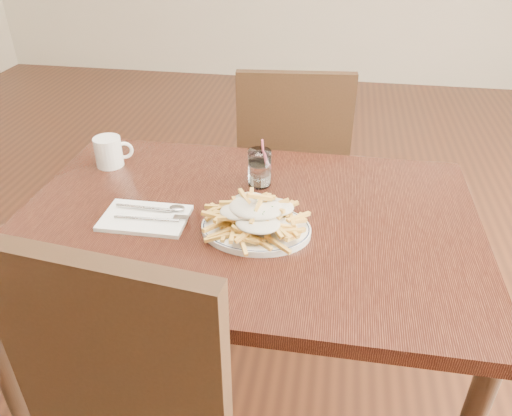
% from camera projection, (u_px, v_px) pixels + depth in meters
% --- Properties ---
extents(floor, '(7.00, 7.00, 0.00)m').
position_uv_depth(floor, '(248.00, 399.00, 1.70)').
color(floor, black).
rests_on(floor, ground).
extents(table, '(1.20, 0.80, 0.75)m').
position_uv_depth(table, '(246.00, 240.00, 1.34)').
color(table, black).
rests_on(table, ground).
extents(chair_far, '(0.47, 0.47, 0.93)m').
position_uv_depth(chair_far, '(292.00, 161.00, 2.06)').
color(chair_far, black).
rests_on(chair_far, ground).
extents(fries_plate, '(0.32, 0.29, 0.02)m').
position_uv_depth(fries_plate, '(256.00, 229.00, 1.23)').
color(fries_plate, white).
rests_on(fries_plate, table).
extents(loaded_fries, '(0.30, 0.27, 0.08)m').
position_uv_depth(loaded_fries, '(256.00, 212.00, 1.21)').
color(loaded_fries, gold).
rests_on(loaded_fries, fries_plate).
extents(napkin, '(0.22, 0.14, 0.01)m').
position_uv_depth(napkin, '(145.00, 218.00, 1.28)').
color(napkin, white).
rests_on(napkin, table).
extents(cutlery, '(0.21, 0.08, 0.01)m').
position_uv_depth(cutlery, '(145.00, 214.00, 1.28)').
color(cutlery, silver).
rests_on(cutlery, napkin).
extents(water_glass, '(0.07, 0.07, 0.14)m').
position_uv_depth(water_glass, '(260.00, 170.00, 1.42)').
color(water_glass, white).
rests_on(water_glass, table).
extents(coffee_mug, '(0.11, 0.08, 0.09)m').
position_uv_depth(coffee_mug, '(109.00, 152.00, 1.52)').
color(coffee_mug, white).
rests_on(coffee_mug, table).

